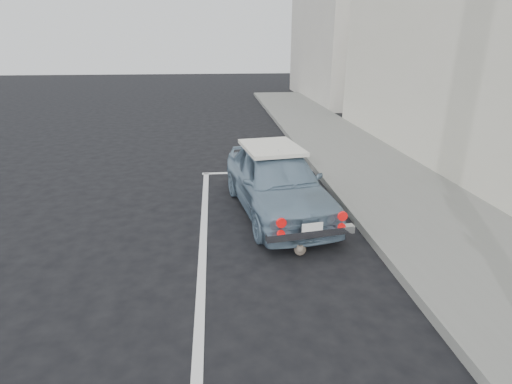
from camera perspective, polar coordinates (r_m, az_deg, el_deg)
ground at (r=4.39m, az=4.52°, el=-24.12°), size 80.00×80.00×0.00m
sidewalk at (r=7.02m, az=28.24°, el=-7.41°), size 2.80×40.00×0.15m
building_far at (r=24.11m, az=11.89°, el=22.44°), size 3.50×10.00×8.00m
pline_front at (r=10.10m, az=0.85°, el=2.90°), size 3.00×0.12×0.01m
pline_side at (r=6.80m, az=-7.53°, el=-6.49°), size 0.12×7.00×0.01m
retro_coupe at (r=7.56m, az=2.97°, el=1.68°), size 2.00×3.84×1.25m
cat at (r=6.24m, az=6.32°, el=-7.99°), size 0.26×0.42×0.23m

